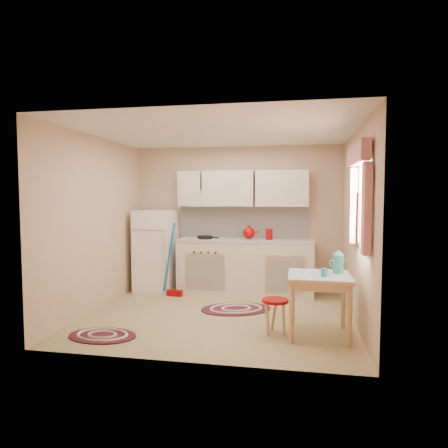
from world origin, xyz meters
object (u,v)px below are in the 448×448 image
Objects in this scene: base_cabinets at (245,268)px; table at (319,305)px; stool at (275,316)px; fridge at (156,250)px.

base_cabinets is 2.19m from table.
base_cabinets reaches higher than stool.
fridge is 1.94× the size of table.
fridge is at bearing -178.17° from base_cabinets.
base_cabinets is at bearing 107.58° from stool.
stool is at bearing -72.42° from base_cabinets.
base_cabinets is 3.12× the size of table.
table is at bearing 4.11° from stool.
base_cabinets is 5.36× the size of stool.
table is (2.68, -1.83, -0.34)m from fridge.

